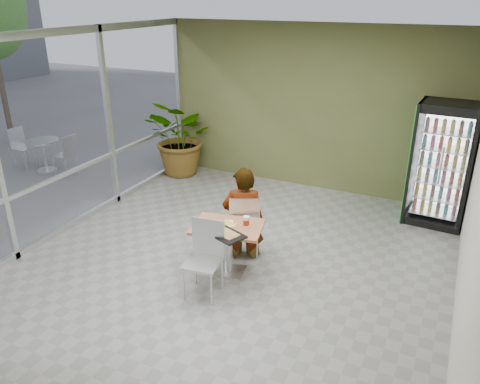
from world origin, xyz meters
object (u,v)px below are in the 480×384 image
Objects in this scene: chair_near at (206,251)px; potted_plant at (182,138)px; dining_table at (228,239)px; beverage_fridge at (441,165)px; soda_cup at (246,222)px; chair_far at (245,221)px; seated_woman at (243,222)px; cafeteria_tray at (227,235)px.

chair_near is 4.45m from potted_plant.
dining_table is 0.51× the size of beverage_fridge.
chair_near is at bearing -118.10° from soda_cup.
chair_near reaches higher than soda_cup.
chair_far is 1.02m from chair_near.
potted_plant reaches higher than chair_far.
beverage_fridge is at bearing 50.63° from dining_table.
chair_near is 0.59× the size of seated_woman.
dining_table is 0.39m from soda_cup.
soda_cup is at bearing 93.03° from chair_far.
seated_woman is 1.03× the size of potted_plant.
seated_woman is at bearing 100.61° from cafeteria_tray.
cafeteria_tray is (0.11, -0.79, 0.18)m from chair_far.
dining_table is 0.62× the size of seated_woman.
chair_near is at bearing 60.95° from chair_far.
seated_woman reaches higher than cafeteria_tray.
potted_plant is at bearing 129.59° from cafeteria_tray.
dining_table is 0.51m from chair_near.
chair_far is at bearing 78.23° from chair_near.
chair_far is 2.22× the size of cafeteria_tray.
cafeteria_tray is (0.13, -0.27, 0.23)m from dining_table.
dining_table is at bearing -161.93° from soda_cup.
soda_cup is 3.69m from beverage_fridge.
beverage_fridge is at bearing -1.13° from potted_plant.
cafeteria_tray is at bearing -121.73° from beverage_fridge.
dining_table is 4.11m from potted_plant.
chair_far is at bearing 88.41° from dining_table.
dining_table is 1.07× the size of chair_far.
chair_far reaches higher than cafeteria_tray.
chair_near is at bearing -54.25° from potted_plant.
potted_plant reaches higher than soda_cup.
chair_near reaches higher than dining_table.
beverage_fridge is (2.23, 2.93, 0.22)m from soda_cup.
potted_plant is at bearing 118.59° from chair_near.
potted_plant is at bearing -68.44° from seated_woman.
dining_table is at bearing -49.38° from potted_plant.
dining_table is at bearing 75.16° from chair_near.
dining_table is 1.05× the size of chair_near.
chair_near is 6.60× the size of soda_cup.
dining_table is at bearing -125.55° from beverage_fridge.
dining_table is at bearing 115.29° from cafeteria_tray.
chair_far is 0.81m from cafeteria_tray.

